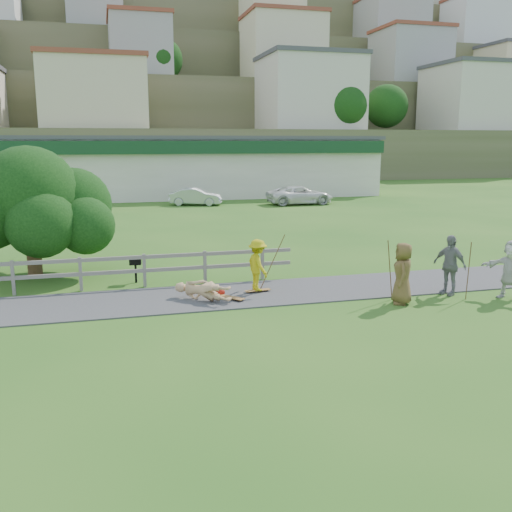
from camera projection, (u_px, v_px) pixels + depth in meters
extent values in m
plane|color=#295D1A|center=(225.00, 311.00, 16.09)|extent=(260.00, 260.00, 0.00)
cube|color=#3A3A3D|center=(215.00, 296.00, 17.50)|extent=(34.00, 3.00, 0.04)
cube|color=#635E57|center=(13.00, 278.00, 17.59)|extent=(0.10, 0.10, 1.10)
cube|color=#635E57|center=(81.00, 274.00, 18.09)|extent=(0.10, 0.10, 1.10)
cube|color=#635E57|center=(144.00, 271.00, 18.60)|extent=(0.10, 0.10, 1.10)
cube|color=#635E57|center=(205.00, 267.00, 19.10)|extent=(0.10, 0.10, 1.10)
cube|color=#635E57|center=(262.00, 264.00, 19.61)|extent=(0.10, 0.10, 1.10)
cube|color=#635E57|center=(63.00, 261.00, 17.88)|extent=(15.00, 0.08, 0.12)
cube|color=#635E57|center=(64.00, 275.00, 17.96)|extent=(15.00, 0.08, 0.12)
cube|color=beige|center=(187.00, 168.00, 49.76)|extent=(32.00, 10.00, 4.80)
cube|color=#163C20|center=(196.00, 147.00, 44.48)|extent=(32.00, 0.60, 1.00)
cube|color=#46474B|center=(186.00, 138.00, 49.26)|extent=(32.50, 10.50, 0.30)
cube|color=#49502F|center=(129.00, 155.00, 67.57)|extent=(220.00, 14.00, 6.00)
cube|color=beige|center=(127.00, 99.00, 66.28)|extent=(10.00, 9.00, 7.00)
cube|color=#46474B|center=(125.00, 65.00, 65.54)|extent=(10.40, 9.40, 0.50)
cube|color=#49502F|center=(124.00, 128.00, 79.19)|extent=(220.00, 14.00, 13.00)
cube|color=beige|center=(120.00, 52.00, 77.20)|extent=(10.00, 9.00, 7.00)
cube|color=#46474B|center=(119.00, 23.00, 76.45)|extent=(10.40, 9.40, 0.50)
cube|color=#49502F|center=(120.00, 104.00, 90.70)|extent=(220.00, 14.00, 21.00)
cube|color=beige|center=(115.00, 10.00, 87.92)|extent=(10.00, 9.00, 7.00)
cube|color=#49502F|center=(116.00, 82.00, 102.12)|extent=(220.00, 14.00, 30.00)
cube|color=#49502F|center=(113.00, 63.00, 114.38)|extent=(220.00, 14.00, 40.00)
imported|color=#BAAE11|center=(258.00, 268.00, 17.78)|extent=(0.78, 1.14, 1.62)
imported|color=tan|center=(203.00, 291.00, 16.94)|extent=(1.58, 1.64, 0.67)
imported|color=gray|center=(449.00, 265.00, 17.62)|extent=(0.88, 1.19, 1.88)
imported|color=brown|center=(403.00, 273.00, 16.61)|extent=(0.90, 1.05, 1.82)
imported|color=silver|center=(511.00, 269.00, 17.16)|extent=(1.39, 1.68, 1.81)
imported|color=#B1B5B9|center=(196.00, 197.00, 42.24)|extent=(4.07, 2.44, 1.27)
imported|color=white|center=(300.00, 195.00, 42.81)|extent=(5.04, 2.45, 1.38)
sphere|color=#A2190E|center=(220.00, 292.00, 17.47)|extent=(0.29, 0.29, 0.29)
cylinder|color=brown|center=(273.00, 259.00, 18.28)|extent=(0.03, 0.03, 1.94)
cylinder|color=brown|center=(390.00, 270.00, 17.01)|extent=(0.03, 0.03, 1.85)
cylinder|color=brown|center=(468.00, 271.00, 17.06)|extent=(0.03, 0.03, 1.76)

